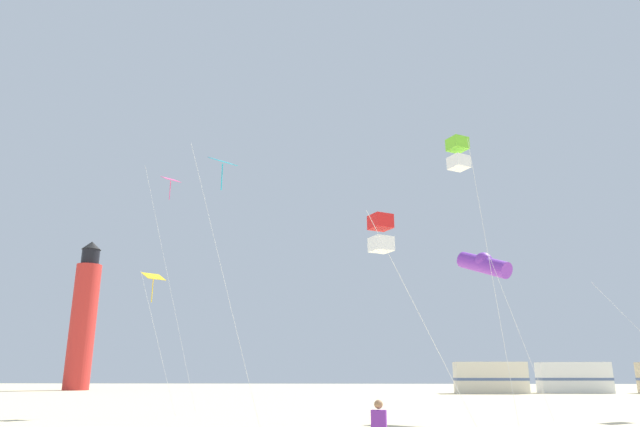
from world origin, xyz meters
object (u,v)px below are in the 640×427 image
at_px(kite_box_scarlet, 381,233).
at_px(kite_diamond_gold, 154,281).
at_px(kite_tube_violet, 484,264).
at_px(lighthouse_distant, 83,318).
at_px(kite_diamond_cyan, 223,171).
at_px(kite_diamond_rainbow, 171,189).
at_px(kite_box_lime, 458,154).
at_px(rv_van_white, 574,378).
at_px(kite_flyer_standing, 379,425).
at_px(rv_van_cream, 490,378).

distance_m(kite_box_scarlet, kite_diamond_gold, 13.35).
xyz_separation_m(kite_tube_violet, lighthouse_distant, (-36.19, 39.50, 1.66)).
distance_m(kite_diamond_cyan, kite_diamond_rainbow, 10.23).
height_order(kite_box_lime, rv_van_white, kite_box_lime).
distance_m(kite_box_scarlet, lighthouse_distant, 56.21).
relative_size(kite_diamond_gold, kite_diamond_cyan, 0.63).
relative_size(kite_diamond_rainbow, lighthouse_distant, 0.74).
bearing_deg(kite_tube_violet, kite_box_lime, -109.43).
bearing_deg(kite_box_scarlet, kite_diamond_gold, 139.11).
height_order(kite_diamond_rainbow, lighthouse_distant, lighthouse_distant).
xyz_separation_m(kite_flyer_standing, kite_diamond_cyan, (-5.59, 6.81, 8.80)).
xyz_separation_m(kite_flyer_standing, kite_diamond_rainbow, (-10.59, 15.45, 11.02)).
bearing_deg(kite_diamond_gold, kite_tube_violet, -6.81).
xyz_separation_m(kite_box_scarlet, lighthouse_distant, (-31.56, 46.48, 2.00)).
relative_size(kite_flyer_standing, kite_diamond_rainbow, 0.09).
xyz_separation_m(kite_diamond_gold, rv_van_cream, (21.76, 29.39, -4.50)).
distance_m(kite_tube_violet, kite_diamond_rainbow, 17.38).
distance_m(kite_box_lime, lighthouse_distant, 56.20).
xyz_separation_m(kite_box_lime, kite_diamond_gold, (-13.01, 6.62, -3.33)).
relative_size(kite_flyer_standing, rv_van_cream, 0.18).
bearing_deg(kite_flyer_standing, kite_diamond_cyan, -40.86).
bearing_deg(rv_van_white, kite_box_lime, -113.45).
bearing_deg(kite_diamond_cyan, kite_diamond_gold, 130.61).
xyz_separation_m(kite_tube_violet, rv_van_white, (15.16, 32.84, -4.79)).
bearing_deg(rv_van_white, kite_tube_violet, -114.12).
distance_m(kite_diamond_gold, kite_diamond_rainbow, 6.92).
distance_m(kite_diamond_rainbow, rv_van_cream, 35.65).
distance_m(kite_box_lime, kite_diamond_rainbow, 17.47).
bearing_deg(rv_van_cream, lighthouse_distant, 169.95).
bearing_deg(rv_van_cream, kite_box_scarlet, -106.13).
height_order(rv_van_cream, rv_van_white, same).
bearing_deg(kite_tube_violet, kite_box_scarlet, -123.58).
height_order(kite_diamond_cyan, rv_van_white, kite_diamond_cyan).
relative_size(kite_flyer_standing, kite_tube_violet, 0.17).
xyz_separation_m(lighthouse_distant, rv_van_white, (51.35, -6.66, -6.45)).
xyz_separation_m(rv_van_cream, rv_van_white, (8.12, 1.69, 0.00)).
distance_m(kite_tube_violet, rv_van_cream, 32.29).
bearing_deg(kite_diamond_gold, rv_van_white, 46.13).
bearing_deg(kite_diamond_cyan, rv_van_white, 54.43).
relative_size(kite_tube_violet, kite_diamond_cyan, 0.68).
bearing_deg(kite_tube_violet, kite_flyer_standing, -116.54).
bearing_deg(rv_van_cream, kite_tube_violet, -101.84).
xyz_separation_m(kite_box_scarlet, rv_van_white, (19.79, 39.82, -4.45)).
height_order(kite_flyer_standing, kite_diamond_gold, kite_diamond_gold).
height_order(kite_box_scarlet, rv_van_cream, kite_box_scarlet).
bearing_deg(lighthouse_distant, kite_diamond_rainbow, -58.71).
distance_m(kite_tube_violet, kite_diamond_gold, 14.83).
height_order(lighthouse_distant, rv_van_cream, lighthouse_distant).
bearing_deg(kite_diamond_gold, kite_box_scarlet, -40.89).
xyz_separation_m(kite_flyer_standing, kite_diamond_gold, (-9.77, 11.68, 5.27)).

